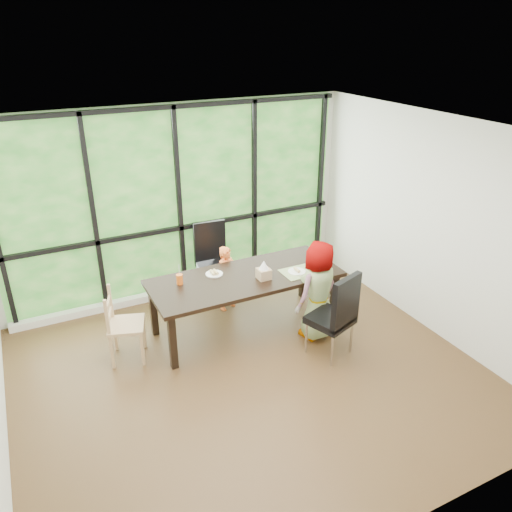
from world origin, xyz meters
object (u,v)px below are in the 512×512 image
object	(u,v)px
chair_window_leather	(214,262)
plate_far	(214,274)
green_cup	(325,265)
chair_interior_leather	(331,314)
orange_cup	(180,279)
chair_end_beech	(126,325)
dining_table	(245,302)
child_toddler	(227,278)
tissue_box	(264,274)
plate_near	(297,272)
child_older	(316,291)

from	to	relation	value
chair_window_leather	plate_far	xyz separation A→B (m)	(-0.30, -0.76, 0.22)
chair_window_leather	green_cup	bearing A→B (deg)	-45.21
chair_interior_leather	orange_cup	world-z (taller)	chair_interior_leather
chair_interior_leather	chair_end_beech	world-z (taller)	chair_interior_leather
dining_table	green_cup	size ratio (longest dim) A/B	18.48
child_toddler	tissue_box	distance (m)	0.84
plate_near	plate_far	bearing A→B (deg)	157.11
plate_near	green_cup	world-z (taller)	green_cup
green_cup	chair_end_beech	bearing A→B (deg)	172.80
dining_table	chair_window_leather	xyz separation A→B (m)	(-0.03, 0.98, 0.17)
plate_near	green_cup	distance (m)	0.37
chair_window_leather	child_older	world-z (taller)	child_older
dining_table	chair_end_beech	world-z (taller)	chair_end_beech
plate_near	orange_cup	bearing A→B (deg)	165.90
dining_table	chair_end_beech	size ratio (longest dim) A/B	2.65
tissue_box	child_toddler	bearing A→B (deg)	103.59
plate_near	child_toddler	bearing A→B (deg)	129.57
child_older	chair_window_leather	bearing A→B (deg)	-80.11
chair_window_leather	plate_near	world-z (taller)	chair_window_leather
plate_far	tissue_box	distance (m)	0.63
child_older	plate_far	xyz separation A→B (m)	(-1.03, 0.76, 0.12)
chair_end_beech	plate_near	bearing A→B (deg)	-78.00
chair_window_leather	plate_far	size ratio (longest dim) A/B	4.96
chair_end_beech	green_cup	distance (m)	2.54
dining_table	chair_window_leather	bearing A→B (deg)	91.67
plate_far	green_cup	xyz separation A→B (m)	(1.31, -0.50, 0.06)
child_older	green_cup	size ratio (longest dim) A/B	9.88
chair_end_beech	child_older	distance (m)	2.29
green_cup	tissue_box	distance (m)	0.82
orange_cup	child_older	bearing A→B (deg)	-25.60
dining_table	child_older	size ratio (longest dim) A/B	1.87
child_older	orange_cup	world-z (taller)	child_older
chair_interior_leather	plate_far	distance (m)	1.53
child_toddler	tissue_box	xyz separation A→B (m)	(0.18, -0.74, 0.36)
plate_near	orange_cup	world-z (taller)	orange_cup
chair_end_beech	plate_near	xyz separation A→B (m)	(2.14, -0.22, 0.31)
dining_table	tissue_box	world-z (taller)	tissue_box
child_toddler	plate_far	world-z (taller)	child_toddler
plate_far	tissue_box	world-z (taller)	tissue_box
chair_interior_leather	plate_near	xyz separation A→B (m)	(-0.02, 0.75, 0.22)
child_toddler	child_older	world-z (taller)	child_older
chair_window_leather	chair_interior_leather	world-z (taller)	same
green_cup	chair_window_leather	bearing A→B (deg)	128.92
child_toddler	tissue_box	size ratio (longest dim) A/B	5.95
child_toddler	chair_end_beech	bearing A→B (deg)	179.07
dining_table	plate_far	bearing A→B (deg)	145.93
child_toddler	plate_far	bearing A→B (deg)	-152.92
plate_near	tissue_box	xyz separation A→B (m)	(-0.46, 0.03, 0.06)
dining_table	plate_far	distance (m)	0.55
green_cup	child_toddler	bearing A→B (deg)	138.81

